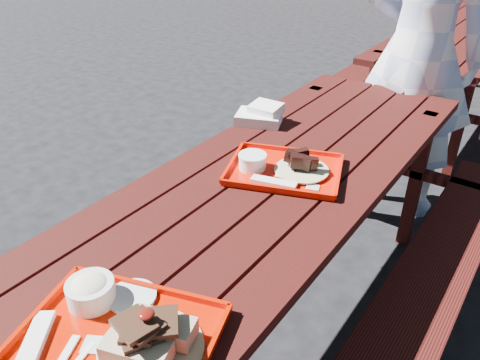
{
  "coord_description": "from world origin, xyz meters",
  "views": [
    {
      "loc": [
        0.76,
        -1.21,
        1.59
      ],
      "look_at": [
        0.0,
        -0.15,
        0.82
      ],
      "focal_mm": 35.0,
      "sensor_mm": 36.0,
      "label": 1
    }
  ],
  "objects_px": {
    "picnic_table_far": "(456,54)",
    "near_tray": "(120,326)",
    "picnic_table_near": "(263,223)",
    "person": "(419,54)",
    "far_tray": "(282,168)"
  },
  "relations": [
    {
      "from": "picnic_table_near",
      "to": "person",
      "type": "distance_m",
      "value": 1.38
    },
    {
      "from": "near_tray",
      "to": "far_tray",
      "type": "xyz_separation_m",
      "value": [
        -0.09,
        0.85,
        -0.01
      ]
    },
    {
      "from": "picnic_table_near",
      "to": "person",
      "type": "xyz_separation_m",
      "value": [
        0.1,
        1.33,
        0.35
      ]
    },
    {
      "from": "near_tray",
      "to": "person",
      "type": "distance_m",
      "value": 2.1
    },
    {
      "from": "picnic_table_far",
      "to": "near_tray",
      "type": "relative_size",
      "value": 4.68
    },
    {
      "from": "picnic_table_far",
      "to": "near_tray",
      "type": "bearing_deg",
      "value": -88.13
    },
    {
      "from": "near_tray",
      "to": "far_tray",
      "type": "distance_m",
      "value": 0.85
    },
    {
      "from": "picnic_table_far",
      "to": "far_tray",
      "type": "height_order",
      "value": "far_tray"
    },
    {
      "from": "picnic_table_far",
      "to": "person",
      "type": "relative_size",
      "value": 1.31
    },
    {
      "from": "far_tray",
      "to": "person",
      "type": "bearing_deg",
      "value": 86.81
    },
    {
      "from": "near_tray",
      "to": "far_tray",
      "type": "bearing_deg",
      "value": 96.07
    },
    {
      "from": "picnic_table_far",
      "to": "far_tray",
      "type": "bearing_deg",
      "value": -89.44
    },
    {
      "from": "near_tray",
      "to": "person",
      "type": "relative_size",
      "value": 0.28
    },
    {
      "from": "picnic_table_near",
      "to": "near_tray",
      "type": "relative_size",
      "value": 4.68
    },
    {
      "from": "picnic_table_near",
      "to": "near_tray",
      "type": "distance_m",
      "value": 0.81
    }
  ]
}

